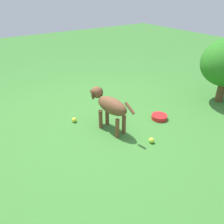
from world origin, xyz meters
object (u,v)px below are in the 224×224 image
(tennis_ball_1, at_px, (152,140))
(dog, at_px, (109,105))
(tennis_ball_0, at_px, (74,120))
(water_bowl, at_px, (159,117))

(tennis_ball_1, bearing_deg, dog, 114.88)
(tennis_ball_1, bearing_deg, tennis_ball_0, 120.09)
(dog, xyz_separation_m, tennis_ball_1, (0.25, -0.53, -0.31))
(tennis_ball_1, bearing_deg, water_bowl, 36.53)
(dog, xyz_separation_m, water_bowl, (0.72, -0.18, -0.32))
(tennis_ball_0, xyz_separation_m, water_bowl, (1.03, -0.60, -0.00))
(tennis_ball_1, xyz_separation_m, water_bowl, (0.48, 0.35, -0.00))
(tennis_ball_0, bearing_deg, dog, -54.03)
(tennis_ball_0, height_order, water_bowl, tennis_ball_0)
(tennis_ball_1, distance_m, water_bowl, 0.59)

